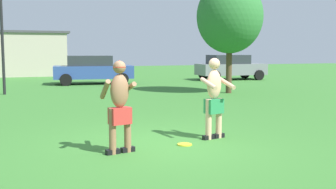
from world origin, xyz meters
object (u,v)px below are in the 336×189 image
(player_near, at_px, (214,96))
(player_in_red, at_px, (120,102))
(frisbee, at_px, (185,144))
(tree_behind_players, at_px, (230,17))
(lamp_post, at_px, (1,14))
(car_gray_mid_lot, at_px, (230,67))
(car_blue_far_end, at_px, (92,69))

(player_near, relative_size, player_in_red, 1.01)
(player_in_red, height_order, frisbee, player_in_red)
(frisbee, relative_size, tree_behind_players, 0.06)
(frisbee, distance_m, lamp_post, 12.40)
(frisbee, distance_m, car_gray_mid_lot, 18.60)
(car_gray_mid_lot, bearing_deg, frisbee, -121.64)
(player_near, height_order, car_blue_far_end, player_near)
(player_near, distance_m, player_in_red, 2.23)
(player_in_red, height_order, car_gray_mid_lot, player_in_red)
(frisbee, height_order, car_blue_far_end, car_blue_far_end)
(player_near, distance_m, car_blue_far_end, 15.23)
(car_gray_mid_lot, relative_size, car_blue_far_end, 0.97)
(car_gray_mid_lot, relative_size, tree_behind_players, 0.88)
(player_near, xyz_separation_m, tree_behind_players, (4.88, 8.26, 2.41))
(player_near, height_order, player_in_red, player_near)
(tree_behind_players, bearing_deg, car_gray_mid_lot, 60.69)
(player_near, bearing_deg, car_blue_far_end, 89.54)
(player_in_red, height_order, tree_behind_players, tree_behind_players)
(car_blue_far_end, relative_size, tree_behind_players, 0.91)
(car_blue_far_end, distance_m, lamp_post, 6.66)
(player_in_red, height_order, car_blue_far_end, player_in_red)
(player_in_red, xyz_separation_m, frisbee, (1.35, 0.17, -0.92))
(frisbee, distance_m, car_blue_far_end, 15.62)
(player_near, xyz_separation_m, car_gray_mid_lot, (8.93, 15.48, -0.09))
(lamp_post, bearing_deg, player_near, -68.39)
(car_blue_far_end, xyz_separation_m, tree_behind_players, (4.75, -6.97, 2.50))
(lamp_post, bearing_deg, tree_behind_players, -16.75)
(player_in_red, relative_size, tree_behind_players, 0.35)
(player_in_red, bearing_deg, player_near, 13.29)
(frisbee, relative_size, lamp_post, 0.05)
(car_blue_far_end, bearing_deg, tree_behind_players, -55.71)
(car_blue_far_end, xyz_separation_m, lamp_post, (-4.50, -4.19, 2.56))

